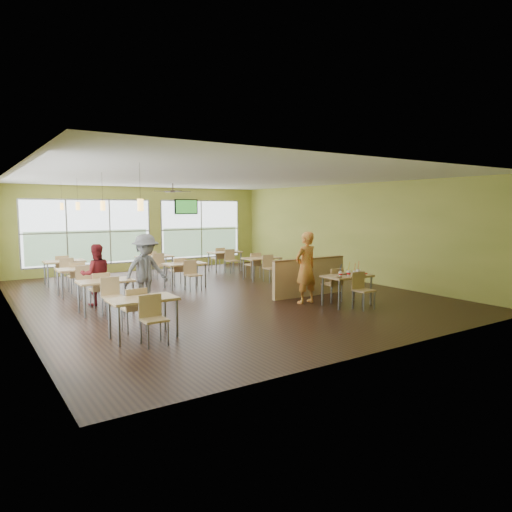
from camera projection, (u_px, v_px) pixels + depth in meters
name	position (u px, v px, depth m)	size (l,w,h in m)	color
room	(217.00, 237.00, 12.54)	(12.00, 12.04, 3.20)	black
window_bays	(90.00, 239.00, 13.66)	(9.24, 10.24, 2.38)	white
main_table	(347.00, 280.00, 11.25)	(1.22, 1.52, 0.87)	tan
half_wall_divider	(309.00, 277.00, 12.47)	(2.40, 0.14, 1.04)	tan
dining_tables	(159.00, 268.00, 13.49)	(6.92, 8.72, 0.87)	tan
pendant_lights	(90.00, 206.00, 11.26)	(0.11, 7.31, 0.86)	#2D2119
ceiling_fan	(173.00, 191.00, 14.89)	(1.25, 1.25, 0.29)	#2D2119
tv_backwall	(186.00, 207.00, 18.34)	(1.00, 0.07, 0.60)	black
man_plaid	(306.00, 268.00, 11.46)	(0.66, 0.43, 1.81)	red
patron_maroon	(96.00, 275.00, 11.26)	(0.74, 0.57, 1.52)	maroon
patron_grey	(146.00, 271.00, 11.05)	(1.15, 0.66, 1.77)	slate
cup_blue	(340.00, 274.00, 10.97)	(0.09, 0.09, 0.33)	white
cup_yellow	(349.00, 273.00, 11.01)	(0.11, 0.11, 0.38)	white
cup_red_near	(355.00, 273.00, 11.08)	(0.09, 0.09, 0.34)	white
cup_red_far	(358.00, 272.00, 11.21)	(0.10, 0.10, 0.38)	white
food_basket	(358.00, 272.00, 11.58)	(0.21, 0.21, 0.05)	black
ketchup_cup	(366.00, 273.00, 11.42)	(0.07, 0.07, 0.03)	#B51F0C
wrapper_left	(339.00, 277.00, 10.82)	(0.15, 0.14, 0.04)	olive
wrapper_mid	(343.00, 274.00, 11.31)	(0.22, 0.20, 0.06)	olive
wrapper_right	(363.00, 275.00, 11.12)	(0.16, 0.14, 0.04)	olive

